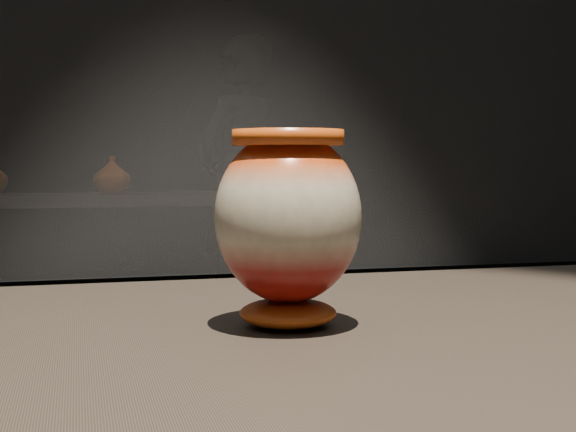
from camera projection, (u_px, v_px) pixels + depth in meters
name	position (u px, v px, depth m)	size (l,w,h in m)	color
main_vase	(288.00, 220.00, 0.82)	(0.18, 0.18, 0.20)	maroon
back_shelf	(101.00, 246.00, 4.08)	(2.00, 0.60, 0.90)	black
back_vase_mid	(112.00, 175.00, 4.04)	(0.19, 0.19, 0.19)	maroon
back_vase_right	(233.00, 182.00, 4.19)	(0.08, 0.08, 0.12)	#994416
visitor	(239.00, 187.00, 4.82)	(0.66, 0.43, 1.82)	black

